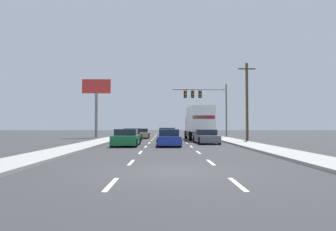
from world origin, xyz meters
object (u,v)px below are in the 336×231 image
object	(u,v)px
roadside_billboard	(96,96)
car_green	(126,138)
car_tan	(142,134)
box_truck	(199,121)
car_black	(132,136)
car_white	(167,135)
car_gray	(206,137)
car_blue	(169,138)
car_maroon	(167,134)
traffic_signal_mast	(202,98)
utility_pole_mid	(247,100)

from	to	relation	value
roadside_billboard	car_green	bearing A→B (deg)	-70.48
car_tan	box_truck	xyz separation A→B (m)	(6.68, -4.21, 1.49)
car_black	car_white	distance (m)	3.46
car_tan	car_gray	bearing A→B (deg)	-60.26
car_green	car_blue	size ratio (longest dim) A/B	0.98
car_maroon	car_green	bearing A→B (deg)	-103.35
car_gray	roadside_billboard	bearing A→B (deg)	132.17
traffic_signal_mast	utility_pole_mid	size ratio (longest dim) A/B	0.91
car_maroon	car_gray	distance (m)	11.13
car_maroon	car_tan	bearing A→B (deg)	165.48
car_tan	car_black	size ratio (longest dim) A/B	0.99
car_green	box_truck	bearing A→B (deg)	57.16
car_green	traffic_signal_mast	bearing A→B (deg)	65.91
box_truck	traffic_signal_mast	bearing A→B (deg)	80.68
car_green	car_tan	bearing A→B (deg)	89.68
car_gray	car_green	bearing A→B (deg)	-153.97
car_black	car_gray	bearing A→B (deg)	-25.98
box_truck	roadside_billboard	xyz separation A→B (m)	(-12.91, 6.86, 3.38)
car_green	utility_pole_mid	xyz separation A→B (m)	(11.50, 8.02, 3.58)
car_white	car_black	bearing A→B (deg)	-169.20
car_blue	roadside_billboard	bearing A→B (deg)	118.60
car_blue	traffic_signal_mast	world-z (taller)	traffic_signal_mast
car_maroon	traffic_signal_mast	size ratio (longest dim) A/B	0.56
utility_pole_mid	car_tan	bearing A→B (deg)	149.70
car_gray	roadside_billboard	size ratio (longest dim) A/B	0.59
car_tan	box_truck	size ratio (longest dim) A/B	0.57
car_maroon	car_white	bearing A→B (deg)	-91.15
car_white	car_maroon	bearing A→B (deg)	88.85
car_maroon	roadside_billboard	xyz separation A→B (m)	(-9.44, 3.48, 4.89)
car_blue	traffic_signal_mast	size ratio (longest dim) A/B	0.62
car_black	utility_pole_mid	distance (m)	12.36
car_maroon	roadside_billboard	distance (m)	11.18
car_maroon	utility_pole_mid	bearing A→B (deg)	-35.42
traffic_signal_mast	car_blue	bearing A→B (deg)	-104.70
car_black	box_truck	world-z (taller)	box_truck
car_black	car_green	size ratio (longest dim) A/B	1.02
utility_pole_mid	roadside_billboard	xyz separation A→B (m)	(-17.65, 9.32, 1.27)
car_maroon	car_white	size ratio (longest dim) A/B	0.98
car_green	roadside_billboard	size ratio (longest dim) A/B	0.58
car_blue	box_truck	bearing A→B (deg)	71.66
car_maroon	roadside_billboard	bearing A→B (deg)	159.74
car_black	car_blue	world-z (taller)	car_black
box_truck	roadside_billboard	world-z (taller)	roadside_billboard
car_tan	roadside_billboard	bearing A→B (deg)	156.94
car_green	car_maroon	xyz separation A→B (m)	(3.29, 13.86, -0.04)
car_white	car_blue	size ratio (longest dim) A/B	0.93
box_truck	car_tan	bearing A→B (deg)	147.78
car_black	car_maroon	distance (m)	8.09
car_gray	car_maroon	bearing A→B (deg)	107.45
car_black	roadside_billboard	bearing A→B (deg)	118.76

